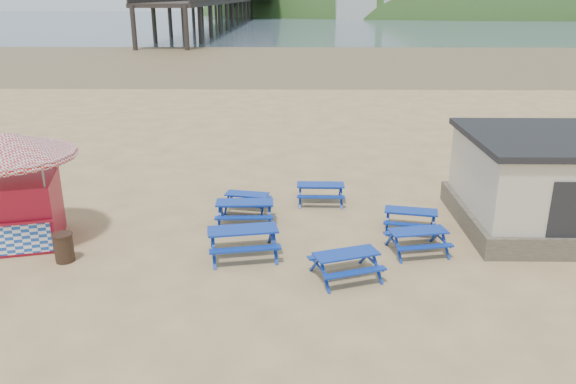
{
  "coord_description": "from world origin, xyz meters",
  "views": [
    {
      "loc": [
        1.28,
        -16.6,
        7.35
      ],
      "look_at": [
        1.0,
        1.5,
        1.0
      ],
      "focal_mm": 35.0,
      "sensor_mm": 36.0,
      "label": 1
    }
  ],
  "objects_px": {
    "ice_cream_kiosk": "(13,175)",
    "picnic_table_blue_a": "(247,202)",
    "picnic_table_blue_b": "(245,213)",
    "litter_bin": "(64,247)"
  },
  "relations": [
    {
      "from": "litter_bin",
      "to": "picnic_table_blue_b",
      "type": "bearing_deg",
      "value": 30.15
    },
    {
      "from": "ice_cream_kiosk",
      "to": "picnic_table_blue_a",
      "type": "bearing_deg",
      "value": 7.84
    },
    {
      "from": "picnic_table_blue_b",
      "to": "litter_bin",
      "type": "bearing_deg",
      "value": -152.34
    },
    {
      "from": "picnic_table_blue_b",
      "to": "picnic_table_blue_a",
      "type": "bearing_deg",
      "value": 89.15
    },
    {
      "from": "picnic_table_blue_a",
      "to": "litter_bin",
      "type": "distance_m",
      "value": 6.51
    },
    {
      "from": "picnic_table_blue_b",
      "to": "ice_cream_kiosk",
      "type": "distance_m",
      "value": 7.28
    },
    {
      "from": "litter_bin",
      "to": "picnic_table_blue_a",
      "type": "bearing_deg",
      "value": 40.07
    },
    {
      "from": "ice_cream_kiosk",
      "to": "litter_bin",
      "type": "relative_size",
      "value": 5.61
    },
    {
      "from": "picnic_table_blue_b",
      "to": "ice_cream_kiosk",
      "type": "xyz_separation_m",
      "value": [
        -6.86,
        -1.59,
        1.82
      ]
    },
    {
      "from": "picnic_table_blue_b",
      "to": "litter_bin",
      "type": "relative_size",
      "value": 2.31
    }
  ]
}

